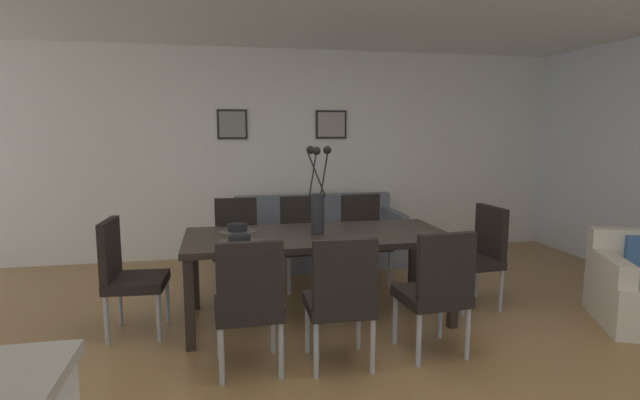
{
  "coord_description": "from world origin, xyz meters",
  "views": [
    {
      "loc": [
        -0.86,
        -3.03,
        1.61
      ],
      "look_at": [
        0.01,
        1.21,
        0.99
      ],
      "focal_mm": 27.65,
      "sensor_mm": 36.0,
      "label": 1
    }
  ],
  "objects_px": {
    "dining_chair_far_right": "(303,237)",
    "dining_chair_far_left": "(341,295)",
    "dining_table": "(318,241)",
    "sofa": "(318,240)",
    "dining_chair_mid_right": "(364,234)",
    "bowl_near_left": "(240,238)",
    "dining_chair_near_right": "(236,240)",
    "dining_chair_mid_left": "(437,287)",
    "framed_picture_left": "(232,124)",
    "dining_chair_head_west": "(126,271)",
    "bowl_near_right": "(237,227)",
    "dining_chair_near_left": "(249,299)",
    "centerpiece_vase": "(318,200)",
    "dining_chair_head_east": "(479,251)",
    "framed_picture_center": "(331,125)"
  },
  "relations": [
    {
      "from": "dining_chair_near_left",
      "to": "framed_picture_left",
      "type": "xyz_separation_m",
      "value": [
        0.01,
        3.09,
        1.16
      ]
    },
    {
      "from": "dining_chair_head_west",
      "to": "centerpiece_vase",
      "type": "height_order",
      "value": "centerpiece_vase"
    },
    {
      "from": "dining_chair_near_left",
      "to": "bowl_near_right",
      "type": "bearing_deg",
      "value": 91.39
    },
    {
      "from": "dining_chair_far_right",
      "to": "dining_chair_far_left",
      "type": "bearing_deg",
      "value": -91.59
    },
    {
      "from": "dining_chair_near_right",
      "to": "dining_chair_mid_right",
      "type": "bearing_deg",
      "value": 0.89
    },
    {
      "from": "bowl_near_left",
      "to": "dining_chair_near_left",
      "type": "bearing_deg",
      "value": -87.67
    },
    {
      "from": "dining_chair_far_right",
      "to": "bowl_near_left",
      "type": "height_order",
      "value": "dining_chair_far_right"
    },
    {
      "from": "dining_chair_head_west",
      "to": "framed_picture_center",
      "type": "distance_m",
      "value": 3.32
    },
    {
      "from": "dining_chair_head_west",
      "to": "framed_picture_center",
      "type": "bearing_deg",
      "value": 46.09
    },
    {
      "from": "dining_table",
      "to": "framed_picture_left",
      "type": "relative_size",
      "value": 6.01
    },
    {
      "from": "dining_chair_far_right",
      "to": "centerpiece_vase",
      "type": "bearing_deg",
      "value": -91.6
    },
    {
      "from": "dining_chair_near_right",
      "to": "dining_chair_far_right",
      "type": "height_order",
      "value": "same"
    },
    {
      "from": "sofa",
      "to": "dining_chair_head_west",
      "type": "bearing_deg",
      "value": -137.06
    },
    {
      "from": "dining_chair_mid_left",
      "to": "bowl_near_left",
      "type": "height_order",
      "value": "dining_chair_mid_left"
    },
    {
      "from": "dining_chair_mid_left",
      "to": "framed_picture_left",
      "type": "bearing_deg",
      "value": 112.78
    },
    {
      "from": "dining_chair_near_right",
      "to": "dining_chair_head_west",
      "type": "bearing_deg",
      "value": -133.79
    },
    {
      "from": "dining_chair_head_west",
      "to": "bowl_near_left",
      "type": "distance_m",
      "value": 0.94
    },
    {
      "from": "centerpiece_vase",
      "to": "sofa",
      "type": "bearing_deg",
      "value": 78.42
    },
    {
      "from": "dining_chair_mid_right",
      "to": "dining_chair_far_right",
      "type": "bearing_deg",
      "value": 179.82
    },
    {
      "from": "dining_chair_near_left",
      "to": "dining_chair_near_right",
      "type": "bearing_deg",
      "value": 90.54
    },
    {
      "from": "dining_chair_mid_right",
      "to": "bowl_near_right",
      "type": "height_order",
      "value": "dining_chair_mid_right"
    },
    {
      "from": "dining_chair_near_right",
      "to": "sofa",
      "type": "xyz_separation_m",
      "value": [
        1.01,
        0.84,
        -0.23
      ]
    },
    {
      "from": "dining_chair_mid_left",
      "to": "sofa",
      "type": "height_order",
      "value": "dining_chair_mid_left"
    },
    {
      "from": "dining_chair_mid_left",
      "to": "framed_picture_left",
      "type": "distance_m",
      "value": 3.56
    },
    {
      "from": "dining_table",
      "to": "dining_chair_head_west",
      "type": "height_order",
      "value": "dining_chair_head_west"
    },
    {
      "from": "dining_table",
      "to": "sofa",
      "type": "bearing_deg",
      "value": 78.4
    },
    {
      "from": "dining_chair_near_right",
      "to": "dining_chair_far_left",
      "type": "bearing_deg",
      "value": -71.01
    },
    {
      "from": "dining_chair_mid_right",
      "to": "centerpiece_vase",
      "type": "bearing_deg",
      "value": -126.53
    },
    {
      "from": "dining_chair_near_right",
      "to": "dining_chair_mid_left",
      "type": "relative_size",
      "value": 1.0
    },
    {
      "from": "dining_chair_mid_left",
      "to": "dining_chair_head_west",
      "type": "xyz_separation_m",
      "value": [
        -2.22,
        0.86,
        0.0
      ]
    },
    {
      "from": "dining_chair_near_right",
      "to": "bowl_near_left",
      "type": "height_order",
      "value": "dining_chair_near_right"
    },
    {
      "from": "dining_chair_mid_right",
      "to": "bowl_near_left",
      "type": "bearing_deg",
      "value": -139.64
    },
    {
      "from": "centerpiece_vase",
      "to": "dining_chair_far_right",
      "type": "bearing_deg",
      "value": 88.4
    },
    {
      "from": "dining_chair_far_left",
      "to": "centerpiece_vase",
      "type": "distance_m",
      "value": 1.05
    },
    {
      "from": "dining_chair_head_west",
      "to": "framed_picture_center",
      "type": "height_order",
      "value": "framed_picture_center"
    },
    {
      "from": "dining_table",
      "to": "centerpiece_vase",
      "type": "distance_m",
      "value": 0.35
    },
    {
      "from": "dining_chair_mid_left",
      "to": "bowl_near_right",
      "type": "xyz_separation_m",
      "value": [
        -1.34,
        1.1,
        0.27
      ]
    },
    {
      "from": "dining_chair_far_right",
      "to": "centerpiece_vase",
      "type": "height_order",
      "value": "centerpiece_vase"
    },
    {
      "from": "dining_table",
      "to": "sofa",
      "type": "distance_m",
      "value": 1.82
    },
    {
      "from": "dining_chair_mid_right",
      "to": "bowl_near_left",
      "type": "distance_m",
      "value": 1.78
    },
    {
      "from": "dining_table",
      "to": "dining_chair_mid_left",
      "type": "relative_size",
      "value": 2.39
    },
    {
      "from": "dining_table",
      "to": "centerpiece_vase",
      "type": "bearing_deg",
      "value": 55.35
    },
    {
      "from": "dining_chair_head_west",
      "to": "bowl_near_right",
      "type": "relative_size",
      "value": 5.41
    },
    {
      "from": "dining_chair_mid_left",
      "to": "dining_chair_mid_right",
      "type": "height_order",
      "value": "same"
    },
    {
      "from": "dining_chair_mid_left",
      "to": "bowl_near_right",
      "type": "bearing_deg",
      "value": 140.56
    },
    {
      "from": "dining_table",
      "to": "dining_chair_head_east",
      "type": "bearing_deg",
      "value": 0.0
    },
    {
      "from": "dining_chair_near_left",
      "to": "dining_chair_near_right",
      "type": "height_order",
      "value": "same"
    },
    {
      "from": "dining_chair_head_west",
      "to": "framed_picture_left",
      "type": "xyz_separation_m",
      "value": [
        0.91,
        2.24,
        1.16
      ]
    },
    {
      "from": "framed_picture_left",
      "to": "framed_picture_center",
      "type": "height_order",
      "value": "framed_picture_left"
    },
    {
      "from": "dining_table",
      "to": "dining_chair_mid_left",
      "type": "xyz_separation_m",
      "value": [
        0.68,
        -0.88,
        -0.16
      ]
    }
  ]
}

